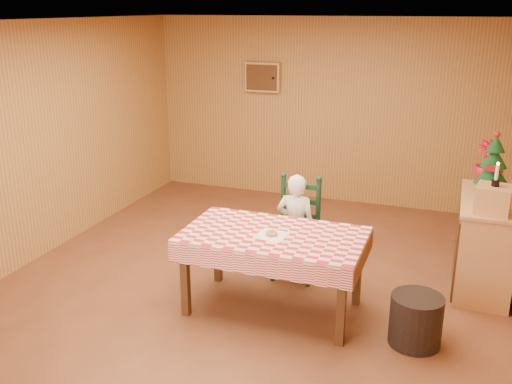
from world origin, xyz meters
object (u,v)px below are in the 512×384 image
dining_table (273,242)px  crate (493,199)px  seated_child (296,227)px  christmas_tree (493,165)px  shelf_unit (484,242)px  storage_bin (416,320)px  ladder_chair (297,230)px

dining_table → crate: bearing=23.7°
seated_child → christmas_tree: (1.84, 0.73, 0.65)m
dining_table → crate: (1.84, 0.81, 0.37)m
shelf_unit → storage_bin: (-0.52, -1.34, -0.25)m
seated_child → storage_bin: seated_child is taller
shelf_unit → christmas_tree: christmas_tree is taller
dining_table → christmas_tree: (1.84, 1.46, 0.52)m
christmas_tree → storage_bin: bearing=-108.4°
seated_child → christmas_tree: bearing=-158.5°
ladder_chair → shelf_unit: (1.83, 0.42, -0.04)m
ladder_chair → storage_bin: ladder_chair is taller
shelf_unit → ladder_chair: bearing=-167.1°
crate → christmas_tree: size_ratio=0.48×
ladder_chair → shelf_unit: ladder_chair is taller
dining_table → storage_bin: bearing=-5.8°
ladder_chair → crate: bearing=0.6°
storage_bin → christmas_tree: bearing=71.6°
seated_child → ladder_chair: bearing=-90.0°
seated_child → crate: bearing=-177.6°
ladder_chair → christmas_tree: (1.84, 0.67, 0.71)m
crate → storage_bin: 1.36m
seated_child → shelf_unit: 1.89m
ladder_chair → seated_child: bearing=-90.0°
shelf_unit → crate: (0.01, -0.40, 0.59)m
christmas_tree → storage_bin: size_ratio=1.41×
crate → storage_bin: bearing=-119.4°
dining_table → shelf_unit: size_ratio=1.34×
seated_child → shelf_unit: seated_child is taller
christmas_tree → storage_bin: (-0.53, -1.59, -0.99)m
dining_table → storage_bin: size_ratio=3.77×
seated_child → storage_bin: (1.31, -0.86, -0.34)m
dining_table → crate: size_ratio=5.52×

